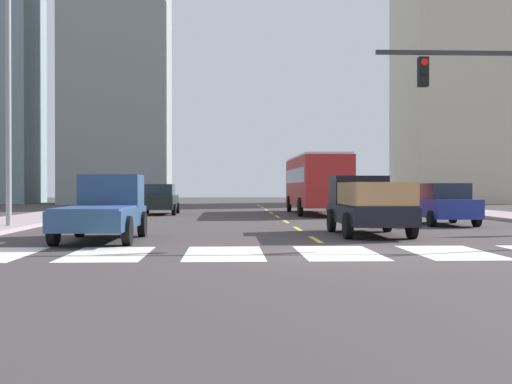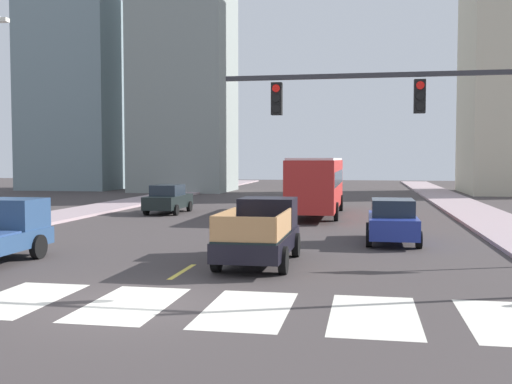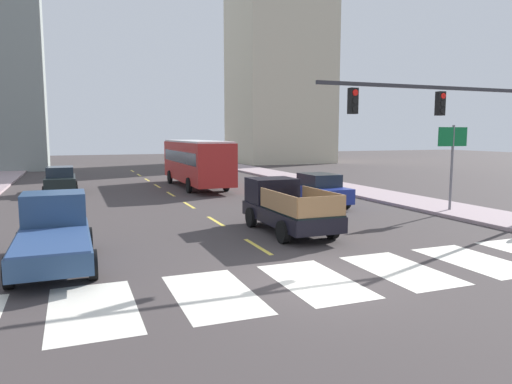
{
  "view_description": "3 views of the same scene",
  "coord_description": "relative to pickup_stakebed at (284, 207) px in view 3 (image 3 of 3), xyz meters",
  "views": [
    {
      "loc": [
        -2.64,
        -15.6,
        1.59
      ],
      "look_at": [
        -1.43,
        12.26,
        1.35
      ],
      "focal_mm": 46.26,
      "sensor_mm": 36.0,
      "label": 1
    },
    {
      "loc": [
        5.24,
        -12.76,
        3.29
      ],
      "look_at": [
        0.73,
        11.96,
        1.9
      ],
      "focal_mm": 42.39,
      "sensor_mm": 36.0,
      "label": 2
    },
    {
      "loc": [
        -5.7,
        -10.43,
        3.78
      ],
      "look_at": [
        0.91,
        6.49,
        1.53
      ],
      "focal_mm": 33.0,
      "sensor_mm": 36.0,
      "label": 3
    }
  ],
  "objects": [
    {
      "name": "ground_plane",
      "position": [
        -1.97,
        -6.14,
        -0.94
      ],
      "size": [
        160.0,
        160.0,
        0.0
      ],
      "primitive_type": "plane",
      "color": "#403938"
    },
    {
      "name": "sidewalk_right",
      "position": [
        9.74,
        11.86,
        -0.86
      ],
      "size": [
        3.39,
        110.0,
        0.15
      ],
      "primitive_type": "cube",
      "color": "#A79095",
      "rests_on": "ground"
    },
    {
      "name": "crosswalk_stripe_1",
      "position": [
        -7.41,
        -6.14,
        -0.93
      ],
      "size": [
        1.84,
        3.52,
        0.01
      ],
      "primitive_type": "cube",
      "color": "silver",
      "rests_on": "ground"
    },
    {
      "name": "crosswalk_stripe_2",
      "position": [
        -4.69,
        -6.14,
        -0.93
      ],
      "size": [
        1.84,
        3.52,
        0.01
      ],
      "primitive_type": "cube",
      "color": "silver",
      "rests_on": "ground"
    },
    {
      "name": "crosswalk_stripe_3",
      "position": [
        -1.97,
        -6.14,
        -0.93
      ],
      "size": [
        1.84,
        3.52,
        0.01
      ],
      "primitive_type": "cube",
      "color": "silver",
      "rests_on": "ground"
    },
    {
      "name": "crosswalk_stripe_4",
      "position": [
        0.75,
        -6.14,
        -0.93
      ],
      "size": [
        1.84,
        3.52,
        0.01
      ],
      "primitive_type": "cube",
      "color": "silver",
      "rests_on": "ground"
    },
    {
      "name": "crosswalk_stripe_5",
      "position": [
        3.47,
        -6.14,
        -0.93
      ],
      "size": [
        1.84,
        3.52,
        0.01
      ],
      "primitive_type": "cube",
      "color": "silver",
      "rests_on": "ground"
    },
    {
      "name": "lane_dash_0",
      "position": [
        -1.97,
        -2.14,
        -0.93
      ],
      "size": [
        0.16,
        2.4,
        0.01
      ],
      "primitive_type": "cube",
      "color": "#E5C848",
      "rests_on": "ground"
    },
    {
      "name": "lane_dash_1",
      "position": [
        -1.97,
        2.86,
        -0.93
      ],
      "size": [
        0.16,
        2.4,
        0.01
      ],
      "primitive_type": "cube",
      "color": "#E5C848",
      "rests_on": "ground"
    },
    {
      "name": "lane_dash_2",
      "position": [
        -1.97,
        7.86,
        -0.93
      ],
      "size": [
        0.16,
        2.4,
        0.01
      ],
      "primitive_type": "cube",
      "color": "#E5C848",
      "rests_on": "ground"
    },
    {
      "name": "lane_dash_3",
      "position": [
        -1.97,
        12.86,
        -0.93
      ],
      "size": [
        0.16,
        2.4,
        0.01
      ],
      "primitive_type": "cube",
      "color": "#E5C848",
      "rests_on": "ground"
    },
    {
      "name": "lane_dash_4",
      "position": [
        -1.97,
        17.86,
        -0.93
      ],
      "size": [
        0.16,
        2.4,
        0.01
      ],
      "primitive_type": "cube",
      "color": "#E5C848",
      "rests_on": "ground"
    },
    {
      "name": "lane_dash_5",
      "position": [
        -1.97,
        22.86,
        -0.93
      ],
      "size": [
        0.16,
        2.4,
        0.01
      ],
      "primitive_type": "cube",
      "color": "#E5C848",
      "rests_on": "ground"
    },
    {
      "name": "lane_dash_6",
      "position": [
        -1.97,
        27.86,
        -0.93
      ],
      "size": [
        0.16,
        2.4,
        0.01
      ],
      "primitive_type": "cube",
      "color": "#E5C848",
      "rests_on": "ground"
    },
    {
      "name": "lane_dash_7",
      "position": [
        -1.97,
        32.86,
        -0.93
      ],
      "size": [
        0.16,
        2.4,
        0.01
      ],
      "primitive_type": "cube",
      "color": "#E5C848",
      "rests_on": "ground"
    },
    {
      "name": "pickup_stakebed",
      "position": [
        0.0,
        0.0,
        0.0
      ],
      "size": [
        2.18,
        5.2,
        1.96
      ],
      "rotation": [
        0.0,
        0.0,
        -0.0
      ],
      "color": "black",
      "rests_on": "ground"
    },
    {
      "name": "pickup_dark",
      "position": [
        -8.28,
        -1.88,
        -0.02
      ],
      "size": [
        2.18,
        5.2,
        1.96
      ],
      "rotation": [
        0.0,
        0.0,
        0.02
      ],
      "color": "navy",
      "rests_on": "ground"
    },
    {
      "name": "city_bus",
      "position": [
        0.49,
        15.97,
        1.02
      ],
      "size": [
        2.72,
        10.8,
        3.32
      ],
      "rotation": [
        0.0,
        0.0,
        -0.01
      ],
      "color": "#B52723",
      "rests_on": "ground"
    },
    {
      "name": "sedan_far",
      "position": [
        4.3,
        5.12,
        -0.08
      ],
      "size": [
        2.02,
        4.4,
        1.72
      ],
      "rotation": [
        0.0,
        0.0,
        -0.03
      ],
      "color": "navy",
      "rests_on": "ground"
    },
    {
      "name": "sedan_mid",
      "position": [
        -8.44,
        15.82,
        -0.08
      ],
      "size": [
        2.02,
        4.4,
        1.72
      ],
      "rotation": [
        0.0,
        0.0,
        0.03
      ],
      "color": "black",
      "rests_on": "ground"
    },
    {
      "name": "traffic_signal_gantry",
      "position": [
        5.72,
        -3.2,
        3.27
      ],
      "size": [
        9.14,
        0.27,
        6.0
      ],
      "color": "#2D2D33",
      "rests_on": "ground"
    },
    {
      "name": "direction_sign_green",
      "position": [
        9.21,
        0.93,
        2.1
      ],
      "size": [
        1.7,
        0.12,
        4.2
      ],
      "color": "slate",
      "rests_on": "ground"
    },
    {
      "name": "block_mid_left",
      "position": [
        18.38,
        41.62,
        15.18
      ],
      "size": [
        11.81,
        11.07,
        32.22
      ],
      "primitive_type": "cube",
      "color": "beige",
      "rests_on": "ground"
    }
  ]
}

